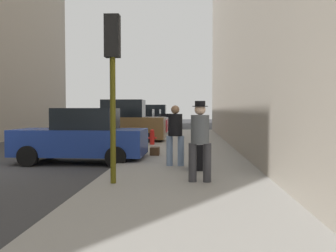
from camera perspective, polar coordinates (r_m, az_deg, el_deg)
sidewalk at (r=10.45m, az=2.47°, el=-6.67°), size 4.00×40.00×0.15m
parked_blue_sedan at (r=12.52m, az=-12.96°, el=-1.65°), size 4.24×2.13×1.79m
parked_bronze_suv at (r=19.27m, az=-7.21°, el=0.36°), size 4.61×2.08×2.25m
parked_red_hatchback at (r=25.24m, az=-4.73°, el=0.44°), size 4.21×2.08×1.79m
parked_silver_sedan at (r=31.18m, az=-3.21°, el=0.83°), size 4.22×2.10×1.79m
parked_black_suv at (r=37.16m, az=-2.18°, el=1.37°), size 4.60×2.07×2.25m
fire_hydrant at (r=17.13m, az=-2.43°, el=-1.68°), size 0.42×0.22×0.70m
traffic_light at (r=8.18m, az=-8.44°, el=9.65°), size 0.32×0.32×3.60m
pedestrian_in_jeans at (r=10.57m, az=1.11°, el=-0.94°), size 0.51×0.42×1.71m
pedestrian_with_beanie at (r=8.22m, az=4.89°, el=-1.70°), size 0.51×0.41×1.78m
rolling_suitcase at (r=9.98m, az=4.24°, el=-4.69°), size 0.37×0.56×1.04m
duffel_bag at (r=13.15m, az=-2.02°, el=-3.84°), size 0.32×0.44×0.28m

